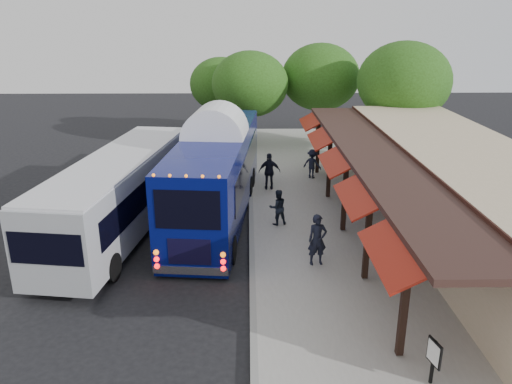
% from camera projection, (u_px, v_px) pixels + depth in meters
% --- Properties ---
extents(ground, '(90.00, 90.00, 0.00)m').
position_uv_depth(ground, '(251.00, 284.00, 16.62)').
color(ground, black).
rests_on(ground, ground).
extents(sidewalk, '(10.00, 40.00, 0.15)m').
position_uv_depth(sidewalk, '(372.00, 233.00, 20.45)').
color(sidewalk, '#9E9B93').
rests_on(sidewalk, ground).
extents(curb, '(0.20, 40.00, 0.16)m').
position_uv_depth(curb, '(252.00, 233.00, 20.37)').
color(curb, gray).
rests_on(curb, ground).
extents(station_shelter, '(8.15, 20.00, 3.60)m').
position_uv_depth(station_shelter, '(460.00, 191.00, 19.92)').
color(station_shelter, tan).
rests_on(station_shelter, ground).
extents(coach_bus, '(3.74, 12.49, 3.94)m').
position_uv_depth(coach_bus, '(217.00, 170.00, 21.82)').
color(coach_bus, '#080F5F').
rests_on(coach_bus, ground).
extents(city_bus, '(4.17, 12.06, 3.18)m').
position_uv_depth(city_bus, '(121.00, 190.00, 20.30)').
color(city_bus, '#999CA1').
rests_on(city_bus, ground).
extents(ped_a, '(0.74, 0.55, 1.85)m').
position_uv_depth(ped_a, '(317.00, 240.00, 17.39)').
color(ped_a, black).
rests_on(ped_a, sidewalk).
extents(ped_b, '(0.87, 0.76, 1.53)m').
position_uv_depth(ped_b, '(278.00, 207.00, 20.84)').
color(ped_b, black).
rests_on(ped_b, sidewalk).
extents(ped_c, '(1.11, 0.48, 1.87)m').
position_uv_depth(ped_c, '(269.00, 171.00, 25.12)').
color(ped_c, black).
rests_on(ped_c, sidewalk).
extents(ped_d, '(1.18, 1.03, 1.58)m').
position_uv_depth(ped_d, '(312.00, 164.00, 26.98)').
color(ped_d, black).
rests_on(ped_d, sidewalk).
extents(sign_board, '(0.17, 0.53, 1.17)m').
position_uv_depth(sign_board, '(434.00, 355.00, 11.66)').
color(sign_board, black).
rests_on(sign_board, sidewalk).
extents(tree_left, '(5.04, 5.04, 6.45)m').
position_uv_depth(tree_left, '(250.00, 84.00, 32.66)').
color(tree_left, '#382314').
rests_on(tree_left, ground).
extents(tree_mid, '(5.36, 5.36, 6.86)m').
position_uv_depth(tree_mid, '(320.00, 77.00, 34.12)').
color(tree_mid, '#382314').
rests_on(tree_mid, ground).
extents(tree_right, '(5.60, 5.60, 7.17)m').
position_uv_depth(tree_right, '(404.00, 82.00, 29.96)').
color(tree_right, '#382314').
rests_on(tree_right, ground).
extents(tree_far, '(4.53, 4.53, 5.80)m').
position_uv_depth(tree_far, '(221.00, 84.00, 36.16)').
color(tree_far, '#382314').
rests_on(tree_far, ground).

